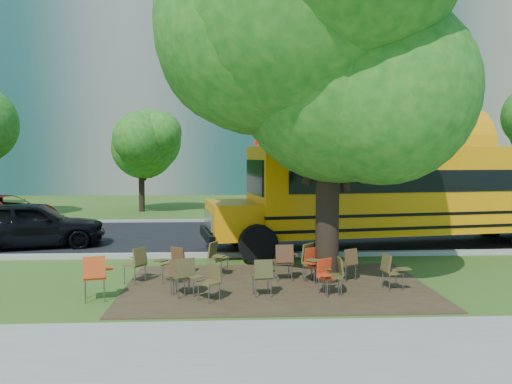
{
  "coord_description": "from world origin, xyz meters",
  "views": [
    {
      "loc": [
        -0.07,
        -11.93,
        3.02
      ],
      "look_at": [
        0.71,
        3.18,
        1.96
      ],
      "focal_mm": 35.0,
      "sensor_mm": 36.0,
      "label": 1
    }
  ],
  "objects": [
    {
      "name": "main_tree",
      "position": [
        2.25,
        -0.13,
        5.37
      ],
      "size": [
        7.2,
        7.2,
        8.98
      ],
      "color": "black",
      "rests_on": "ground"
    },
    {
      "name": "chair_7",
      "position": [
        3.54,
        -1.05,
        0.52
      ],
      "size": [
        0.57,
        0.57,
        0.84
      ],
      "rotation": [
        0.0,
        0.0,
        -1.41
      ],
      "color": "#504522",
      "rests_on": "ground"
    },
    {
      "name": "kerb_far",
      "position": [
        0.0,
        11.1,
        0.07
      ],
      "size": [
        80.0,
        0.25,
        0.14
      ],
      "primitive_type": "cube",
      "color": "gray",
      "rests_on": "ground"
    },
    {
      "name": "sidewalk",
      "position": [
        0.0,
        -5.0,
        0.02
      ],
      "size": [
        60.0,
        4.0,
        0.04
      ],
      "primitive_type": "cube",
      "color": "gray",
      "rests_on": "ground"
    },
    {
      "name": "chair_6",
      "position": [
        2.2,
        -1.32,
        0.52
      ],
      "size": [
        0.49,
        0.56,
        0.85
      ],
      "rotation": [
        0.0,
        0.0,
        1.54
      ],
      "color": "#413E1C",
      "rests_on": "ground"
    },
    {
      "name": "kerb_near",
      "position": [
        0.0,
        3.0,
        0.07
      ],
      "size": [
        80.0,
        0.25,
        0.14
      ],
      "primitive_type": "cube",
      "color": "gray",
      "rests_on": "ground"
    },
    {
      "name": "building_main",
      "position": [
        -8.0,
        36.0,
        11.0
      ],
      "size": [
        38.0,
        16.0,
        22.0
      ],
      "primitive_type": "cube",
      "color": "gray",
      "rests_on": "ground"
    },
    {
      "name": "chair_14",
      "position": [
        1.91,
        -0.24,
        0.52
      ],
      "size": [
        0.57,
        0.69,
        0.84
      ],
      "rotation": [
        0.0,
        0.0,
        3.63
      ],
      "color": "red",
      "rests_on": "ground"
    },
    {
      "name": "bg_car_red",
      "position": [
        -10.08,
        10.54,
        0.67
      ],
      "size": [
        5.31,
        3.69,
        1.35
      ],
      "primitive_type": "imported",
      "rotation": [
        0.0,
        0.0,
        1.24
      ],
      "color": "#52170E",
      "rests_on": "ground"
    },
    {
      "name": "chair_10",
      "position": [
        -0.43,
        0.64,
        0.53
      ],
      "size": [
        0.56,
        0.71,
        0.86
      ],
      "rotation": [
        0.0,
        0.0,
        -2.04
      ],
      "color": "brown",
      "rests_on": "ground"
    },
    {
      "name": "chair_13",
      "position": [
        2.78,
        -0.16,
        0.51
      ],
      "size": [
        0.56,
        0.67,
        0.83
      ],
      "rotation": [
        0.0,
        0.0,
        0.5
      ],
      "color": "#4E341C",
      "rests_on": "ground"
    },
    {
      "name": "chair_12",
      "position": [
        1.88,
        -0.14,
        0.57
      ],
      "size": [
        0.63,
        0.8,
        0.93
      ],
      "rotation": [
        0.0,
        0.0,
        3.98
      ],
      "color": "#4D4821",
      "rests_on": "ground"
    },
    {
      "name": "chair_8",
      "position": [
        -2.31,
        -0.04,
        0.54
      ],
      "size": [
        0.59,
        0.75,
        0.88
      ],
      "rotation": [
        0.0,
        0.0,
        0.97
      ],
      "color": "brown",
      "rests_on": "ground"
    },
    {
      "name": "chair_3",
      "position": [
        -0.51,
        -1.64,
        0.5
      ],
      "size": [
        0.69,
        0.55,
        0.8
      ],
      "rotation": [
        0.0,
        0.0,
        2.38
      ],
      "color": "brown",
      "rests_on": "ground"
    },
    {
      "name": "building_right",
      "position": [
        24.0,
        38.0,
        12.5
      ],
      "size": [
        30.0,
        16.0,
        25.0
      ],
      "primitive_type": "cube",
      "color": "gray",
      "rests_on": "ground"
    },
    {
      "name": "chair_9",
      "position": [
        -1.43,
        -0.13,
        0.54
      ],
      "size": [
        0.74,
        0.58,
        0.87
      ],
      "rotation": [
        0.0,
        0.0,
        2.51
      ],
      "color": "#51331D",
      "rests_on": "ground"
    },
    {
      "name": "chair_0",
      "position": [
        -2.89,
        -1.48,
        0.6
      ],
      "size": [
        0.66,
        0.71,
        0.98
      ],
      "rotation": [
        0.0,
        0.0,
        0.27
      ],
      "color": "#C84215",
      "rests_on": "ground"
    },
    {
      "name": "ground",
      "position": [
        0.0,
        0.0,
        0.0
      ],
      "size": [
        160.0,
        160.0,
        0.0
      ],
      "primitive_type": "plane",
      "color": "#375219",
      "rests_on": "ground"
    },
    {
      "name": "chair_4",
      "position": [
        0.64,
        -1.42,
        0.53
      ],
      "size": [
        0.57,
        0.56,
        0.86
      ],
      "rotation": [
        0.0,
        0.0,
        0.12
      ],
      "color": "#423E1D",
      "rests_on": "ground"
    },
    {
      "name": "chair_2",
      "position": [
        -1.05,
        -1.33,
        0.55
      ],
      "size": [
        0.6,
        0.69,
        0.88
      ],
      "rotation": [
        0.0,
        0.0,
        0.41
      ],
      "color": "#433C1D",
      "rests_on": "ground"
    },
    {
      "name": "chair_11",
      "position": [
        1.24,
        -0.07,
        0.58
      ],
      "size": [
        0.62,
        0.6,
        0.93
      ],
      "rotation": [
        0.0,
        0.0,
        0.09
      ],
      "color": "#4E2F1C",
      "rests_on": "ground"
    },
    {
      "name": "school_bus",
      "position": [
        6.65,
        4.41,
        1.94
      ],
      "size": [
        14.0,
        5.08,
        3.36
      ],
      "rotation": [
        0.0,
        0.0,
        0.16
      ],
      "color": "orange",
      "rests_on": "ground"
    },
    {
      "name": "black_car",
      "position": [
        -6.65,
        4.82,
        0.79
      ],
      "size": [
        4.95,
        2.94,
        1.58
      ],
      "primitive_type": "imported",
      "rotation": [
        0.0,
        0.0,
        1.82
      ],
      "color": "black",
      "rests_on": "ground"
    },
    {
      "name": "chair_5",
      "position": [
        2.01,
        -1.34,
        0.5
      ],
      "size": [
        0.54,
        0.65,
        0.8
      ],
      "rotation": [
        0.0,
        0.0,
        3.63
      ],
      "color": "red",
      "rests_on": "ground"
    },
    {
      "name": "dirt_patch",
      "position": [
        1.0,
        -0.5,
        0.01
      ],
      "size": [
        7.0,
        4.5,
        0.03
      ],
      "primitive_type": "cube",
      "color": "#382819",
      "rests_on": "ground"
    },
    {
      "name": "chair_1",
      "position": [
        -1.16,
        -1.17,
        0.5
      ],
      "size": [
        0.62,
        0.49,
        0.82
      ],
      "rotation": [
        0.0,
        0.0,
        -0.26
      ],
      "color": "#412B17",
      "rests_on": "ground"
    },
    {
      "name": "bg_tree_2",
      "position": [
        -5.0,
        16.0,
        4.21
      ],
      "size": [
        4.8,
        4.8,
        6.62
      ],
      "color": "black",
      "rests_on": "ground"
    },
    {
      "name": "asphalt_road",
      "position": [
        0.0,
        7.0,
        0.02
      ],
      "size": [
        80.0,
        8.0,
        0.04
      ],
      "primitive_type": "cube",
      "color": "black",
      "rests_on": "ground"
    },
    {
      "name": "bg_tree_3",
      "position": [
        8.0,
        14.0,
        5.03
      ],
      "size": [
        5.6,
        5.6,
        7.84
      ],
      "color": "black",
      "rests_on": "ground"
    }
  ]
}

